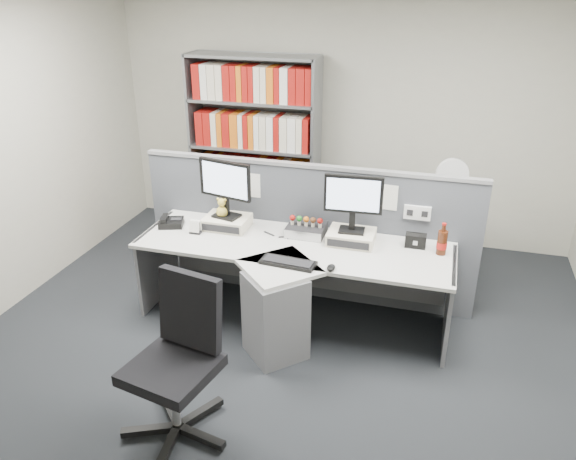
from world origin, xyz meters
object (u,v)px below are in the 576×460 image
(desktop_pc, at_px, (306,230))
(mouse, at_px, (331,268))
(desk_fan, at_px, (452,178))
(office_chair, at_px, (179,355))
(desk_phone, at_px, (171,222))
(monitor_left, at_px, (225,184))
(desk, at_px, (286,285))
(shelving_unit, at_px, (255,151))
(monitor_right, at_px, (353,199))
(desk_calendar, at_px, (195,228))
(filing_cabinet, at_px, (443,242))
(cola_bottle, at_px, (442,243))
(speaker, at_px, (416,241))
(keyboard, at_px, (288,262))

(desktop_pc, bearing_deg, mouse, -59.29)
(desk_fan, distance_m, office_chair, 3.07)
(desk_phone, bearing_deg, monitor_left, 12.18)
(desk, xyz_separation_m, shelving_unit, (-0.90, 1.85, 0.52))
(desk_fan, bearing_deg, monitor_right, -126.49)
(monitor_right, distance_m, desk_calendar, 1.37)
(desk, relative_size, filing_cabinet, 3.71)
(desk_calendar, bearing_deg, office_chair, -69.70)
(cola_bottle, bearing_deg, monitor_right, 179.21)
(desk_calendar, bearing_deg, desktop_pc, 14.92)
(desk, bearing_deg, filing_cabinet, 49.39)
(desk_calendar, xyz_separation_m, office_chair, (0.52, -1.40, -0.20))
(mouse, height_order, desk_phone, desk_phone)
(mouse, height_order, desk_fan, desk_fan)
(monitor_left, height_order, shelving_unit, shelving_unit)
(cola_bottle, xyz_separation_m, shelving_unit, (-2.07, 1.48, 0.16))
(speaker, xyz_separation_m, filing_cabinet, (0.23, 0.95, -0.43))
(desk_calendar, bearing_deg, monitor_left, 41.34)
(filing_cabinet, bearing_deg, mouse, -117.96)
(monitor_right, xyz_separation_m, desk_phone, (-1.59, -0.11, -0.35))
(cola_bottle, bearing_deg, desk, -162.31)
(desk, bearing_deg, desk_calendar, 167.35)
(speaker, height_order, cola_bottle, cola_bottle)
(desk, distance_m, cola_bottle, 1.28)
(speaker, bearing_deg, monitor_left, -177.74)
(desk, distance_m, monitor_left, 1.01)
(desk_phone, relative_size, speaker, 1.52)
(desk, distance_m, desk_fan, 1.93)
(filing_cabinet, bearing_deg, desktop_pc, -140.06)
(shelving_unit, bearing_deg, mouse, -56.87)
(desk_phone, xyz_separation_m, cola_bottle, (2.31, 0.10, 0.07))
(mouse, height_order, cola_bottle, cola_bottle)
(desktop_pc, relative_size, desk_phone, 1.26)
(office_chair, bearing_deg, cola_bottle, 46.22)
(desk_calendar, bearing_deg, shelving_unit, 91.18)
(monitor_right, relative_size, filing_cabinet, 0.69)
(monitor_left, distance_m, cola_bottle, 1.85)
(cola_bottle, height_order, desk_fan, desk_fan)
(keyboard, distance_m, desk_calendar, 0.97)
(mouse, distance_m, desk_calendar, 1.30)
(desktop_pc, bearing_deg, desk_calendar, -165.08)
(keyboard, distance_m, shelving_unit, 2.21)
(shelving_unit, bearing_deg, desk_phone, -98.73)
(monitor_left, relative_size, filing_cabinet, 0.72)
(shelving_unit, bearing_deg, monitor_left, -80.35)
(mouse, bearing_deg, monitor_left, 153.85)
(shelving_unit, bearing_deg, cola_bottle, -35.46)
(desk_phone, height_order, desk_fan, desk_fan)
(desk, relative_size, mouse, 26.00)
(desk_phone, height_order, office_chair, office_chair)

